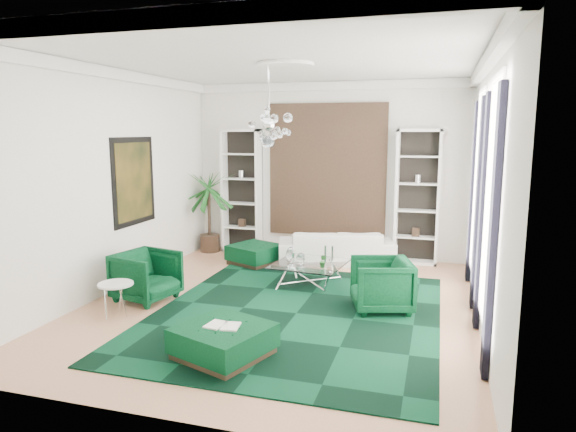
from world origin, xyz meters
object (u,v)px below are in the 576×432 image
(armchair_left, at_px, (146,276))
(ottoman_front, at_px, (224,342))
(ottoman_side, at_px, (255,254))
(palm, at_px, (209,200))
(coffee_table, at_px, (310,274))
(side_table, at_px, (116,300))
(armchair_right, at_px, (381,285))
(sofa, at_px, (336,247))

(armchair_left, relative_size, ottoman_front, 0.89)
(ottoman_side, distance_m, palm, 1.86)
(coffee_table, distance_m, palm, 3.57)
(armchair_left, bearing_deg, coffee_table, -44.35)
(palm, bearing_deg, side_table, -83.96)
(armchair_left, bearing_deg, side_table, -169.37)
(armchair_right, distance_m, coffee_table, 1.69)
(armchair_left, distance_m, palm, 3.57)
(armchair_right, relative_size, coffee_table, 0.75)
(armchair_right, xyz_separation_m, side_table, (-3.78, -1.40, -0.16))
(sofa, relative_size, armchair_right, 2.68)
(palm, bearing_deg, armchair_left, -82.15)
(sofa, distance_m, armchair_left, 4.11)
(sofa, xyz_separation_m, side_table, (-2.55, -4.03, -0.10))
(armchair_left, xyz_separation_m, ottoman_front, (2.09, -1.65, -0.21))
(armchair_left, relative_size, coffee_table, 0.75)
(ottoman_side, bearing_deg, side_table, -104.88)
(armchair_left, bearing_deg, sofa, -25.42)
(coffee_table, xyz_separation_m, ottoman_side, (-1.48, 1.15, -0.01))
(armchair_left, distance_m, armchair_right, 3.80)
(sofa, height_order, armchair_left, armchair_left)
(sofa, distance_m, coffee_table, 1.70)
(armchair_right, xyz_separation_m, ottoman_side, (-2.85, 2.10, -0.21))
(coffee_table, bearing_deg, ottoman_side, 142.08)
(coffee_table, height_order, side_table, side_table)
(ottoman_side, relative_size, palm, 0.38)
(side_table, bearing_deg, sofa, 57.66)
(coffee_table, bearing_deg, palm, 146.35)
(coffee_table, bearing_deg, side_table, -135.70)
(armchair_right, distance_m, ottoman_side, 3.55)
(sofa, distance_m, side_table, 4.78)
(ottoman_front, distance_m, palm, 5.80)
(ottoman_front, xyz_separation_m, palm, (-2.56, 5.10, 1.00))
(armchair_left, distance_m, side_table, 0.81)
(ottoman_front, bearing_deg, armchair_left, 141.63)
(armchair_right, height_order, palm, palm)
(ottoman_front, bearing_deg, sofa, 84.85)
(ottoman_front, relative_size, palm, 0.42)
(sofa, relative_size, palm, 1.00)
(side_table, bearing_deg, armchair_left, 88.08)
(coffee_table, distance_m, side_table, 3.36)
(armchair_left, distance_m, coffee_table, 2.84)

